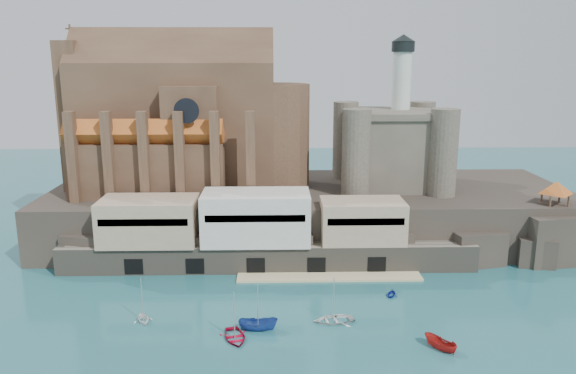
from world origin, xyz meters
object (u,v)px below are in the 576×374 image
(pavilion, at_px, (556,189))
(boat_2, at_px, (258,330))
(church, at_px, (186,125))
(castle_keep, at_px, (391,144))
(boat_0, at_px, (235,339))

(pavilion, relative_size, boat_2, 1.22)
(church, distance_m, castle_keep, 40.39)
(pavilion, bearing_deg, church, 166.52)
(church, xyz_separation_m, boat_0, (12.13, -43.89, -22.13))
(pavilion, distance_m, boat_0, 62.16)
(church, xyz_separation_m, pavilion, (66.13, -15.85, -9.40))
(castle_keep, bearing_deg, boat_2, -121.67)
(boat_0, bearing_deg, pavilion, 12.39)
(church, height_order, pavilion, church)
(church, distance_m, boat_0, 50.63)
(boat_2, bearing_deg, pavilion, -60.57)
(pavilion, relative_size, boat_0, 1.19)
(castle_keep, bearing_deg, boat_0, -123.07)
(church, bearing_deg, castle_keep, -1.11)
(castle_keep, xyz_separation_m, pavilion, (25.92, -15.08, -5.59))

